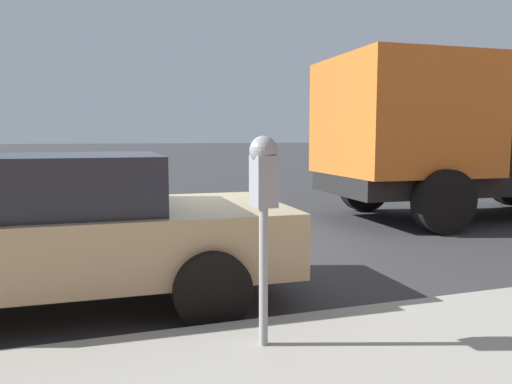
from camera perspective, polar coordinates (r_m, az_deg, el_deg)
ground_plane at (r=6.01m, az=-12.51°, el=-8.76°), size 220.00×220.00×0.00m
parking_meter at (r=3.30m, az=0.87°, el=0.54°), size 0.21×0.19×1.42m
car_tan at (r=4.88m, az=-24.39°, el=-3.74°), size 2.14×4.58×1.39m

